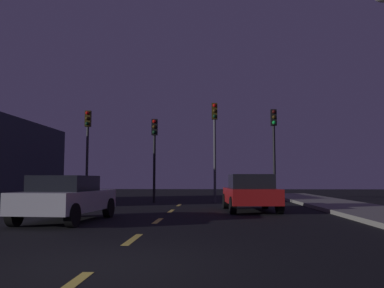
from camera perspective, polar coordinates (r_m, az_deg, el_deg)
The scene contains 12 objects.
ground_plane at distance 13.06m, azimuth -4.51°, elevation -10.59°, with size 80.00×80.00×0.00m, color black.
lane_stripe_nearest at distance 5.14m, azimuth -17.35°, elevation -18.97°, with size 0.16×1.60×0.01m, color #EACC4C.
lane_stripe_second at distance 8.75m, azimuth -8.42°, elevation -13.27°, with size 0.16×1.60×0.01m, color #EACC4C.
lane_stripe_third at distance 12.47m, azimuth -4.88°, elevation -10.83°, with size 0.16×1.60×0.01m, color #EACC4C.
lane_stripe_fourth at distance 16.23m, azimuth -3.00°, elevation -9.50°, with size 0.16×1.60×0.01m, color #EACC4C.
lane_stripe_fifth at distance 20.00m, azimuth -1.84°, elevation -8.67°, with size 0.16×1.60×0.01m, color #EACC4C.
traffic_signal_far_left at distance 23.20m, azimuth -14.65°, elevation 0.83°, with size 0.32×0.38×5.13m.
traffic_signal_center_left at distance 22.31m, azimuth -5.37°, elevation 0.07°, with size 0.32×0.38×4.62m.
traffic_signal_center_right at distance 22.13m, azimuth 3.24°, elevation 1.54°, with size 0.32×0.38×5.48m.
traffic_signal_far_right at distance 22.35m, azimuth 11.59°, elevation 0.96°, with size 0.32×0.38×5.11m.
car_stopped_ahead at distance 16.25m, azimuth 8.31°, elevation -6.84°, with size 2.15×4.00×1.46m.
car_adjacent_lane at distance 12.71m, azimuth -17.45°, elevation -7.30°, with size 2.09×4.10×1.37m.
Camera 1 is at (1.70, -5.89, 1.26)m, focal length 37.46 mm.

